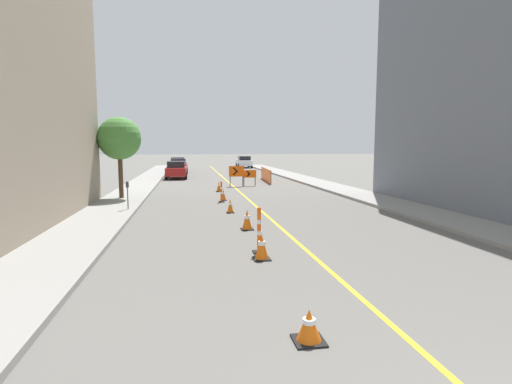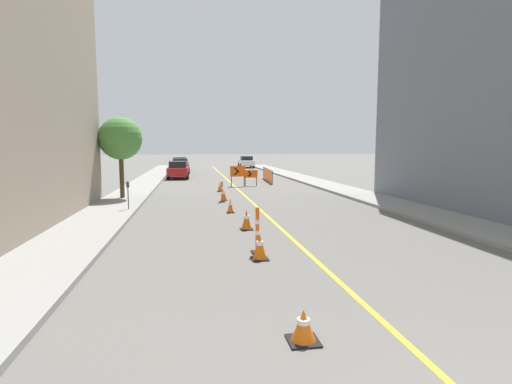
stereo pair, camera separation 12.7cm
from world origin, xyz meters
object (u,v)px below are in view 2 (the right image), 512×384
object	(u,v)px
traffic_cone_fifth	(224,195)
arrow_barricade_primary	(238,172)
parked_car_curb_near	(178,170)
delineator_post_rear	(222,193)
traffic_cone_farthest	(220,187)
parked_car_curb_far	(180,164)
parked_car_curb_mid	(181,166)
traffic_cone_second	(260,247)
delineator_post_front	(257,233)
arrow_barricade_secondary	(251,175)
parked_car_opposite_side	(246,162)
traffic_cone_nearest	(303,326)
street_tree_left_near	(120,139)
traffic_cone_third	(246,220)
traffic_cone_fourth	(230,206)
parking_meter_near_curb	(128,189)

from	to	relation	value
traffic_cone_fifth	arrow_barricade_primary	xyz separation A→B (m)	(1.61, 7.39, 0.76)
traffic_cone_fifth	parked_car_curb_near	xyz separation A→B (m)	(-2.93, 15.63, 0.51)
arrow_barricade_primary	delineator_post_rear	bearing A→B (deg)	-105.31
traffic_cone_farthest	parked_car_curb_far	size ratio (longest dim) A/B	0.15
parked_car_curb_mid	traffic_cone_farthest	bearing A→B (deg)	-79.66
traffic_cone_second	delineator_post_front	distance (m)	0.71
arrow_barricade_secondary	parked_car_opposite_side	bearing A→B (deg)	88.58
traffic_cone_nearest	delineator_post_rear	distance (m)	15.34
arrow_barricade_primary	parked_car_opposite_side	distance (m)	26.27
arrow_barricade_secondary	street_tree_left_near	size ratio (longest dim) A/B	0.27
delineator_post_front	street_tree_left_near	world-z (taller)	street_tree_left_near
traffic_cone_third	parked_car_curb_near	world-z (taller)	parked_car_curb_near
parked_car_curb_mid	parked_car_curb_far	distance (m)	5.92
traffic_cone_fourth	parked_car_curb_far	distance (m)	32.95
delineator_post_rear	parking_meter_near_curb	xyz separation A→B (m)	(-4.37, -2.59, 0.56)
traffic_cone_fifth	parked_car_curb_far	size ratio (longest dim) A/B	0.14
traffic_cone_fifth	arrow_barricade_primary	size ratio (longest dim) A/B	0.40
delineator_post_front	parked_car_curb_near	distance (m)	26.69
parked_car_curb_far	delineator_post_rear	bearing A→B (deg)	-82.00
parked_car_curb_mid	traffic_cone_fourth	bearing A→B (deg)	-82.76
traffic_cone_farthest	delineator_post_front	distance (m)	15.17
traffic_cone_third	parking_meter_near_curb	size ratio (longest dim) A/B	0.57
parked_car_curb_far	street_tree_left_near	xyz separation A→B (m)	(-2.40, -27.72, 2.53)
arrow_barricade_primary	parked_car_opposite_side	size ratio (longest dim) A/B	0.35
traffic_cone_third	arrow_barricade_secondary	world-z (taller)	arrow_barricade_secondary
traffic_cone_farthest	delineator_post_front	world-z (taller)	delineator_post_front
arrow_barricade_primary	arrow_barricade_secondary	size ratio (longest dim) A/B	1.27
parked_car_curb_near	traffic_cone_nearest	bearing A→B (deg)	-84.44
delineator_post_rear	street_tree_left_near	xyz separation A→B (m)	(-5.31, 1.63, 2.85)
traffic_cone_third	parked_car_curb_far	xyz separation A→B (m)	(-3.22, 36.48, 0.45)
traffic_cone_fourth	parked_car_curb_near	xyz separation A→B (m)	(-2.88, 19.75, 0.49)
arrow_barricade_primary	parked_car_opposite_side	bearing A→B (deg)	77.89
arrow_barricade_primary	parking_meter_near_curb	world-z (taller)	arrow_barricade_primary
arrow_barricade_secondary	parked_car_curb_mid	size ratio (longest dim) A/B	0.27
traffic_cone_second	arrow_barricade_secondary	xyz separation A→B (m)	(2.62, 19.17, 0.51)
traffic_cone_nearest	parked_car_curb_far	world-z (taller)	parked_car_curb_far
traffic_cone_third	parking_meter_near_curb	world-z (taller)	parking_meter_near_curb
parked_car_curb_mid	parked_car_opposite_side	world-z (taller)	same
parked_car_curb_near	parked_car_curb_mid	bearing A→B (deg)	90.08
arrow_barricade_secondary	parked_car_curb_near	bearing A→B (deg)	130.26
traffic_cone_nearest	parked_car_curb_far	size ratio (longest dim) A/B	0.11
traffic_cone_fourth	parked_car_opposite_side	distance (m)	37.91
arrow_barricade_primary	parked_car_curb_far	world-z (taller)	parked_car_curb_far
traffic_cone_farthest	parked_car_curb_mid	bearing A→B (deg)	99.12
traffic_cone_nearest	traffic_cone_farthest	distance (m)	20.28
traffic_cone_nearest	arrow_barricade_secondary	distance (m)	23.77
arrow_barricade_primary	parked_car_curb_far	distance (m)	21.80
traffic_cone_third	parked_car_curb_mid	world-z (taller)	parked_car_curb_mid
arrow_barricade_primary	traffic_cone_second	bearing A→B (deg)	-97.85
traffic_cone_second	street_tree_left_near	xyz separation A→B (m)	(-5.45, 12.53, 2.99)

